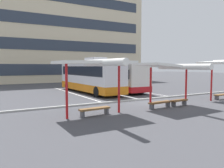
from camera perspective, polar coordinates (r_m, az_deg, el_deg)
The scene contains 14 objects.
ground_plane at distance 17.80m, azimuth 11.62°, elevation -4.80°, with size 160.00×160.00×0.00m, color #47474C.
terminal_building at distance 46.60m, azimuth -15.35°, elevation 11.24°, with size 35.44×12.10×19.57m.
coach_bus_0 at distance 24.42m, azimuth -5.67°, elevation 1.93°, with size 2.96×10.84×3.77m.
coach_bus_1 at distance 26.21m, azimuth 1.31°, elevation 1.80°, with size 2.88×10.24×3.44m.
lane_stripe_0 at distance 23.84m, azimuth -9.88°, elevation -2.41°, with size 0.16×14.00×0.01m, color white.
lane_stripe_1 at distance 25.29m, azimuth -2.16°, elevation -1.95°, with size 0.16×14.00×0.01m, color white.
lane_stripe_2 at distance 27.14m, azimuth 4.62°, elevation -1.51°, with size 0.16×14.00×0.01m, color white.
waiting_shelter_0 at distance 12.65m, azimuth -4.03°, elevation 5.20°, with size 4.33×4.63×3.24m.
bench_0 at distance 13.10m, azimuth -4.41°, elevation -6.55°, with size 1.95×0.59×0.45m.
waiting_shelter_1 at distance 15.96m, azimuth 15.16°, elevation 4.14°, with size 4.36×4.62×3.09m.
bench_1 at distance 15.67m, azimuth 12.17°, elevation -4.81°, with size 1.91×0.57×0.45m.
bench_2 at distance 16.92m, azimuth 16.73°, elevation -4.25°, with size 1.54×0.57×0.45m.
bench_3 at distance 21.69m, azimuth 26.34°, elevation -2.60°, with size 1.86×0.45×0.45m.
platform_kerb at distance 19.23m, azimuth 7.88°, elevation -3.87°, with size 44.00×0.24×0.12m, color #ADADA8.
Camera 1 is at (-11.64, -13.16, 2.86)m, focal length 35.83 mm.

